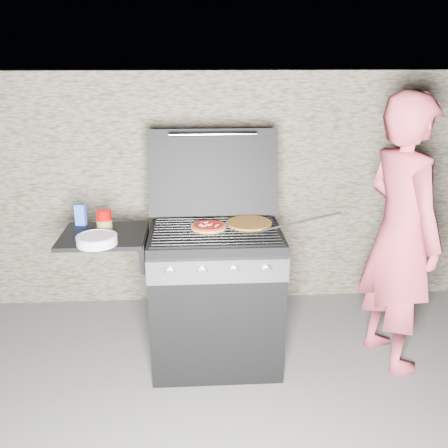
{
  "coord_description": "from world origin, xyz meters",
  "views": [
    {
      "loc": [
        -0.12,
        -2.82,
        1.94
      ],
      "look_at": [
        0.05,
        0.0,
        0.95
      ],
      "focal_mm": 40.0,
      "sensor_mm": 36.0,
      "label": 1
    }
  ],
  "objects": [
    {
      "name": "tongs",
      "position": [
        0.52,
        0.0,
        0.96
      ],
      "size": [
        0.5,
        0.07,
        0.1
      ],
      "primitive_type": "cylinder",
      "rotation": [
        0.0,
        1.4,
        0.11
      ],
      "color": "black",
      "rests_on": "gas_grill"
    },
    {
      "name": "blue_carton",
      "position": [
        -0.83,
        0.17,
        0.97
      ],
      "size": [
        0.07,
        0.05,
        0.14
      ],
      "primitive_type": "cube",
      "rotation": [
        0.0,
        0.0,
        -0.17
      ],
      "color": "blue",
      "rests_on": "gas_grill"
    },
    {
      "name": "plate_stack",
      "position": [
        -0.68,
        -0.17,
        0.93
      ],
      "size": [
        0.3,
        0.3,
        0.05
      ],
      "primitive_type": "cylinder",
      "rotation": [
        0.0,
        0.0,
        -0.39
      ],
      "color": "silver",
      "rests_on": "gas_grill"
    },
    {
      "name": "sauce_jar",
      "position": [
        -0.67,
        0.04,
        0.97
      ],
      "size": [
        0.12,
        0.12,
        0.14
      ],
      "primitive_type": "cylinder",
      "rotation": [
        0.0,
        0.0,
        0.38
      ],
      "color": "#A80001",
      "rests_on": "gas_grill"
    },
    {
      "name": "pizza_topped",
      "position": [
        -0.04,
        0.04,
        0.92
      ],
      "size": [
        0.22,
        0.22,
        0.02
      ],
      "primitive_type": null,
      "rotation": [
        0.0,
        0.0,
        -0.0
      ],
      "color": "tan",
      "rests_on": "gas_grill"
    },
    {
      "name": "ground",
      "position": [
        0.0,
        0.0,
        0.0
      ],
      "size": [
        50.0,
        50.0,
        0.0
      ],
      "primitive_type": "plane",
      "color": "#595857"
    },
    {
      "name": "person",
      "position": [
        1.13,
        -0.03,
        0.87
      ],
      "size": [
        0.56,
        0.71,
        1.73
      ],
      "primitive_type": "imported",
      "rotation": [
        0.0,
        0.0,
        1.82
      ],
      "color": "#BB3F4D",
      "rests_on": "ground"
    },
    {
      "name": "gas_grill",
      "position": [
        -0.25,
        0.0,
        0.46
      ],
      "size": [
        1.34,
        0.79,
        0.91
      ],
      "primitive_type": null,
      "color": "black",
      "rests_on": "ground"
    },
    {
      "name": "stone_wall",
      "position": [
        0.0,
        1.05,
        0.9
      ],
      "size": [
        8.0,
        0.35,
        1.8
      ],
      "primitive_type": "cube",
      "color": "gray",
      "rests_on": "ground"
    },
    {
      "name": "pizza_plain",
      "position": [
        0.21,
        0.1,
        0.92
      ],
      "size": [
        0.32,
        0.32,
        0.01
      ],
      "primitive_type": "cylinder",
      "rotation": [
        0.0,
        0.0,
        0.18
      ],
      "color": "gold",
      "rests_on": "gas_grill"
    }
  ]
}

